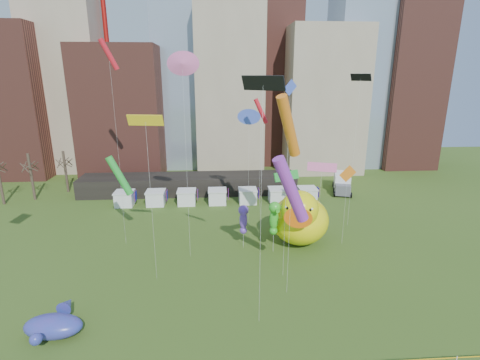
{
  "coord_description": "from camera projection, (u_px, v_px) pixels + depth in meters",
  "views": [
    {
      "loc": [
        0.91,
        -20.25,
        20.41
      ],
      "look_at": [
        2.86,
        8.47,
        12.0
      ],
      "focal_mm": 27.0,
      "sensor_mm": 36.0,
      "label": 1
    }
  ],
  "objects": [
    {
      "name": "kite_4",
      "position": [
        145.0,
        121.0,
        33.08
      ],
      "size": [
        3.4,
        1.06,
        16.93
      ],
      "color": "silver",
      "rests_on": "ground"
    },
    {
      "name": "kite_10",
      "position": [
        263.0,
        85.0,
        25.57
      ],
      "size": [
        2.98,
        2.56,
        20.38
      ],
      "color": "silver",
      "rests_on": "ground"
    },
    {
      "name": "kite_9",
      "position": [
        322.0,
        167.0,
        49.49
      ],
      "size": [
        3.93,
        1.81,
        8.84
      ],
      "color": "silver",
      "rests_on": "ground"
    },
    {
      "name": "kite_7",
      "position": [
        291.0,
        190.0,
        32.34
      ],
      "size": [
        3.98,
        2.26,
        13.75
      ],
      "color": "silver",
      "rests_on": "ground"
    },
    {
      "name": "small_duck",
      "position": [
        294.0,
        231.0,
        45.99
      ],
      "size": [
        3.6,
        4.1,
        2.88
      ],
      "rotation": [
        0.0,
        0.0,
        0.32
      ],
      "color": "white",
      "rests_on": "ground"
    },
    {
      "name": "kite_8",
      "position": [
        109.0,
        55.0,
        48.0
      ],
      "size": [
        2.51,
        1.61,
        25.11
      ],
      "color": "silver",
      "rests_on": "ground"
    },
    {
      "name": "box_truck",
      "position": [
        342.0,
        183.0,
        65.41
      ],
      "size": [
        4.57,
        7.76,
        3.11
      ],
      "rotation": [
        0.0,
        0.0,
        -0.28
      ],
      "color": "white",
      "rests_on": "ground"
    },
    {
      "name": "seahorse_purple",
      "position": [
        243.0,
        217.0,
        43.16
      ],
      "size": [
        1.3,
        1.61,
        5.57
      ],
      "rotation": [
        0.0,
        0.0,
        -0.05
      ],
      "color": "silver",
      "rests_on": "ground"
    },
    {
      "name": "bare_trees",
      "position": [
        32.0,
        176.0,
        60.8
      ],
      "size": [
        8.44,
        6.44,
        8.5
      ],
      "color": "#382B21",
      "rests_on": "ground"
    },
    {
      "name": "kite_14",
      "position": [
        348.0,
        175.0,
        42.96
      ],
      "size": [
        2.1,
        0.11,
        10.14
      ],
      "color": "silver",
      "rests_on": "ground"
    },
    {
      "name": "seahorse_green",
      "position": [
        274.0,
        216.0,
        42.01
      ],
      "size": [
        1.62,
        1.9,
        6.36
      ],
      "rotation": [
        0.0,
        0.0,
        0.19
      ],
      "color": "silver",
      "rests_on": "ground"
    },
    {
      "name": "kite_5",
      "position": [
        249.0,
        117.0,
        46.18
      ],
      "size": [
        2.0,
        0.65,
        16.25
      ],
      "color": "silver",
      "rests_on": "ground"
    },
    {
      "name": "kite_11",
      "position": [
        287.0,
        176.0,
        35.21
      ],
      "size": [
        2.74,
        1.67,
        11.37
      ],
      "color": "silver",
      "rests_on": "ground"
    },
    {
      "name": "big_duck",
      "position": [
        300.0,
        217.0,
        44.58
      ],
      "size": [
        9.23,
        10.69,
        7.56
      ],
      "rotation": [
        0.0,
        0.0,
        -0.28
      ],
      "color": "yellow",
      "rests_on": "ground"
    },
    {
      "name": "vendor_tents",
      "position": [
        218.0,
        197.0,
        59.29
      ],
      "size": [
        33.24,
        2.8,
        2.4
      ],
      "color": "white",
      "rests_on": "ground"
    },
    {
      "name": "skyline",
      "position": [
        221.0,
        70.0,
        77.67
      ],
      "size": [
        101.0,
        23.0,
        68.0
      ],
      "color": "brown",
      "rests_on": "ground"
    },
    {
      "name": "pavilion",
      "position": [
        189.0,
        184.0,
        64.57
      ],
      "size": [
        38.0,
        6.0,
        3.2
      ],
      "primitive_type": "cube",
      "color": "black",
      "rests_on": "ground"
    },
    {
      "name": "kite_13",
      "position": [
        290.0,
        92.0,
        47.86
      ],
      "size": [
        1.97,
        1.02,
        19.89
      ],
      "color": "silver",
      "rests_on": "ground"
    },
    {
      "name": "kite_2",
      "position": [
        361.0,
        78.0,
        45.54
      ],
      "size": [
        1.94,
        2.74,
        20.58
      ],
      "color": "silver",
      "rests_on": "ground"
    },
    {
      "name": "whale_inflatable",
      "position": [
        54.0,
        324.0,
        29.24
      ],
      "size": [
        4.88,
        6.1,
        2.08
      ],
      "rotation": [
        0.0,
        0.0,
        -0.07
      ],
      "color": "#473798",
      "rests_on": "ground"
    },
    {
      "name": "kite_1",
      "position": [
        182.0,
        64.0,
        36.28
      ],
      "size": [
        2.37,
        1.18,
        22.73
      ],
      "color": "silver",
      "rests_on": "ground"
    },
    {
      "name": "kite_3",
      "position": [
        120.0,
        176.0,
        42.99
      ],
      "size": [
        2.93,
        0.86,
        11.33
      ],
      "color": "silver",
      "rests_on": "ground"
    },
    {
      "name": "kite_0",
      "position": [
        261.0,
        112.0,
        42.86
      ],
      "size": [
        1.81,
        0.58,
        17.79
      ],
      "color": "silver",
      "rests_on": "ground"
    },
    {
      "name": "kite_6",
      "position": [
        289.0,
        126.0,
        41.17
      ],
      "size": [
        4.0,
        4.01,
        18.48
      ],
      "color": "silver",
      "rests_on": "ground"
    }
  ]
}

